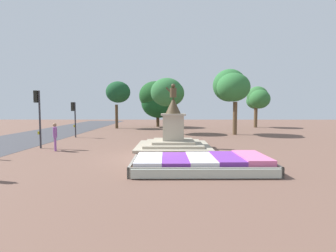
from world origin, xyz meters
TOP-DOWN VIEW (x-y plane):
  - ground_plane at (0.00, 0.00)m, footprint 90.85×90.85m
  - flower_planter at (2.47, -2.74)m, footprint 6.15×3.26m
  - statue_monument at (1.25, 3.87)m, footprint 4.99×4.99m
  - traffic_light_mid_block at (-7.82, 3.34)m, footprint 0.42×0.31m
  - traffic_light_far_corner at (-7.79, 9.77)m, footprint 0.41×0.28m
  - pedestrian_with_handbag at (-6.26, 2.27)m, footprint 0.44×0.68m
  - park_tree_far_left at (-5.81, 20.36)m, footprint 3.18×3.07m
  - park_tree_behind_statue at (0.84, 13.52)m, footprint 3.53×3.84m
  - park_tree_far_right at (7.22, 12.61)m, footprint 3.44×4.53m
  - park_tree_street_side at (-0.66, 22.61)m, footprint 5.13×4.80m
  - park_tree_mid_canopy at (13.13, 22.21)m, footprint 2.91×3.55m

SIDE VIEW (x-z plane):
  - ground_plane at x=0.00m, z-range 0.00..0.00m
  - flower_planter at x=2.47m, z-range -0.05..0.61m
  - statue_monument at x=1.25m, z-range -1.35..3.03m
  - pedestrian_with_handbag at x=-6.26m, z-range 0.12..1.90m
  - traffic_light_far_corner at x=-7.79m, z-range 0.62..3.86m
  - traffic_light_mid_block at x=-7.82m, z-range 0.72..4.61m
  - park_tree_street_side at x=-0.66m, z-range 0.68..7.08m
  - park_tree_mid_canopy at x=13.13m, z-range 1.13..6.80m
  - park_tree_behind_statue at x=0.84m, z-range 1.38..7.20m
  - park_tree_far_left at x=-5.81m, z-range 1.63..7.80m
  - park_tree_far_right at x=7.22m, z-range 1.53..8.24m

